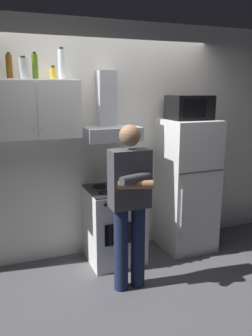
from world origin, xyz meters
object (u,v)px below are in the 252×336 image
(microwave, at_px, (189,108))
(bottle_spice_jar, at_px, (53,73))
(bottle_canister_steel, at_px, (23,68))
(refrigerator, at_px, (187,185))
(person_standing, at_px, (130,202))
(stove_oven, at_px, (114,225))
(bottle_vodka_clear, at_px, (62,64))
(bottle_beer_brown, at_px, (9,66))
(bottle_olive_oil, at_px, (35,66))
(range_hood, at_px, (109,122))
(upper_cabinet, at_px, (34,110))

(microwave, relative_size, bottle_spice_jar, 3.59)
(microwave, xyz_separation_m, bottle_canister_steel, (-1.83, 0.09, 0.41))
(refrigerator, bearing_deg, person_standing, -148.77)
(stove_oven, relative_size, bottle_vodka_clear, 2.82)
(refrigerator, bearing_deg, bottle_beer_brown, 175.18)
(refrigerator, relative_size, bottle_olive_oil, 6.25)
(bottle_olive_oil, bearing_deg, stove_oven, -7.97)
(stove_oven, xyz_separation_m, bottle_spice_jar, (-0.59, 0.16, 1.68))
(stove_oven, bearing_deg, range_hood, 90.00)
(bottle_spice_jar, bearing_deg, microwave, -5.23)
(bottle_canister_steel, xyz_separation_m, bottle_beer_brown, (-0.13, 0.06, 0.02))
(stove_oven, xyz_separation_m, bottle_canister_steel, (-0.88, 0.11, 1.72))
(range_hood, distance_m, bottle_vodka_clear, 0.78)
(refrigerator, relative_size, bottle_beer_brown, 6.46)
(stove_oven, distance_m, bottle_spice_jar, 1.79)
(microwave, bearing_deg, bottle_beer_brown, 175.71)
(refrigerator, relative_size, bottle_spice_jar, 11.96)
(refrigerator, relative_size, bottle_canister_steel, 7.47)
(microwave, height_order, bottle_spice_jar, bottle_spice_jar)
(bottle_spice_jar, bearing_deg, upper_cabinet, -170.69)
(bottle_beer_brown, bearing_deg, bottle_spice_jar, -0.83)
(bottle_vodka_clear, relative_size, bottle_beer_brown, 1.25)
(upper_cabinet, relative_size, stove_oven, 1.03)
(person_standing, bearing_deg, microwave, 32.00)
(upper_cabinet, bearing_deg, refrigerator, -4.07)
(stove_oven, xyz_separation_m, range_hood, (0.00, 0.13, 1.16))
(range_hood, height_order, microwave, range_hood)
(person_standing, distance_m, bottle_vodka_clear, 1.55)
(refrigerator, bearing_deg, bottle_spice_jar, 174.09)
(stove_oven, bearing_deg, upper_cabinet, 171.10)
(microwave, bearing_deg, bottle_spice_jar, 174.77)
(person_standing, height_order, bottle_beer_brown, bottle_beer_brown)
(bottle_vodka_clear, distance_m, bottle_beer_brown, 0.51)
(person_standing, height_order, bottle_spice_jar, bottle_spice_jar)
(person_standing, height_order, bottle_canister_steel, bottle_canister_steel)
(bottle_beer_brown, bearing_deg, refrigerator, -4.82)
(bottle_spice_jar, bearing_deg, bottle_canister_steel, -170.40)
(refrigerator, bearing_deg, bottle_olive_oil, 176.43)
(range_hood, bearing_deg, stove_oven, -90.00)
(stove_oven, distance_m, refrigerator, 1.02)
(refrigerator, height_order, microwave, microwave)
(bottle_spice_jar, bearing_deg, range_hood, -3.24)
(upper_cabinet, xyz_separation_m, person_standing, (0.75, -0.73, -0.85))
(range_hood, xyz_separation_m, person_standing, (-0.05, -0.73, -0.70))
(refrigerator, relative_size, microwave, 3.33)
(range_hood, bearing_deg, bottle_canister_steel, -178.94)
(refrigerator, bearing_deg, bottle_canister_steel, 176.58)
(stove_oven, relative_size, microwave, 1.82)
(microwave, height_order, bottle_beer_brown, bottle_beer_brown)
(bottle_olive_oil, bearing_deg, microwave, -2.96)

